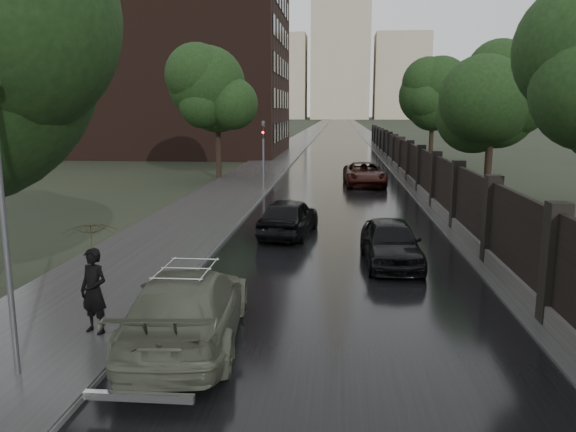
# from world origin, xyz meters

# --- Properties ---
(road) EXTENTS (8.00, 420.00, 0.02)m
(road) POSITION_xyz_m (0.00, 190.00, 0.01)
(road) COLOR black
(road) RESTS_ON ground
(sidewalk_left) EXTENTS (4.00, 420.00, 0.16)m
(sidewalk_left) POSITION_xyz_m (-6.00, 190.00, 0.08)
(sidewalk_left) COLOR #2D2D2D
(sidewalk_left) RESTS_ON ground
(verge_right) EXTENTS (3.00, 420.00, 0.08)m
(verge_right) POSITION_xyz_m (5.50, 190.00, 0.04)
(verge_right) COLOR #2D2D2D
(verge_right) RESTS_ON ground
(fence_right) EXTENTS (0.45, 75.72, 2.70)m
(fence_right) POSITION_xyz_m (4.60, 32.01, 1.01)
(fence_right) COLOR #383533
(fence_right) RESTS_ON ground
(tree_left_far) EXTENTS (4.25, 4.25, 7.39)m
(tree_left_far) POSITION_xyz_m (-8.00, 30.00, 5.24)
(tree_left_far) COLOR black
(tree_left_far) RESTS_ON ground
(tree_right_b) EXTENTS (4.08, 4.08, 7.01)m
(tree_right_b) POSITION_xyz_m (7.50, 22.00, 4.95)
(tree_right_b) COLOR black
(tree_right_b) RESTS_ON ground
(tree_right_c) EXTENTS (4.08, 4.08, 7.01)m
(tree_right_c) POSITION_xyz_m (7.50, 40.00, 4.95)
(tree_right_c) COLOR black
(tree_right_c) RESTS_ON ground
(lamp_post) EXTENTS (0.25, 0.12, 5.11)m
(lamp_post) POSITION_xyz_m (-5.40, 1.50, 2.67)
(lamp_post) COLOR #59595E
(lamp_post) RESTS_ON ground
(traffic_light) EXTENTS (0.16, 0.32, 4.00)m
(traffic_light) POSITION_xyz_m (-4.30, 24.99, 2.40)
(traffic_light) COLOR #59595E
(traffic_light) RESTS_ON ground
(brick_building) EXTENTS (24.00, 18.00, 20.00)m
(brick_building) POSITION_xyz_m (-18.00, 52.00, 10.00)
(brick_building) COLOR black
(brick_building) RESTS_ON ground
(stalinist_tower) EXTENTS (92.00, 30.00, 159.00)m
(stalinist_tower) POSITION_xyz_m (0.00, 300.00, 38.38)
(stalinist_tower) COLOR tan
(stalinist_tower) RESTS_ON ground
(volga_sedan) EXTENTS (2.55, 5.33, 1.50)m
(volga_sedan) POSITION_xyz_m (-2.93, 3.37, 0.75)
(volga_sedan) COLOR #4F5443
(volga_sedan) RESTS_ON ground
(hatchback_left) EXTENTS (2.23, 4.40, 1.44)m
(hatchback_left) POSITION_xyz_m (-1.80, 13.30, 0.72)
(hatchback_left) COLOR black
(hatchback_left) RESTS_ON ground
(car_right_near) EXTENTS (1.81, 4.12, 1.38)m
(car_right_near) POSITION_xyz_m (1.60, 9.62, 0.69)
(car_right_near) COLOR black
(car_right_near) RESTS_ON ground
(car_right_far) EXTENTS (2.66, 5.30, 1.44)m
(car_right_far) POSITION_xyz_m (1.60, 27.80, 0.72)
(car_right_far) COLOR black
(car_right_far) RESTS_ON ground
(pedestrian_umbrella) EXTENTS (1.30, 1.32, 2.72)m
(pedestrian_umbrella) POSITION_xyz_m (-4.83, 3.37, 1.97)
(pedestrian_umbrella) COLOR black
(pedestrian_umbrella) RESTS_ON sidewalk_left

